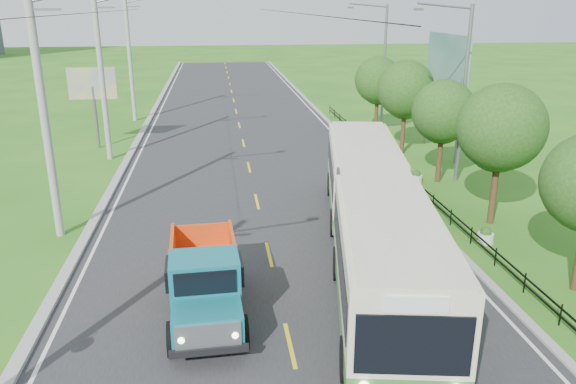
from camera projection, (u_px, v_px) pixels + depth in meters
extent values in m
plane|color=#286718|center=(290.00, 345.00, 15.55)|extent=(240.00, 240.00, 0.00)
cube|color=#28282B|center=(247.00, 158.00, 34.35)|extent=(14.00, 120.00, 0.02)
cube|color=#9E9E99|center=(126.00, 161.00, 33.45)|extent=(0.40, 120.00, 0.15)
cube|color=#9E9E99|center=(361.00, 154.00, 35.21)|extent=(0.30, 120.00, 0.10)
cube|color=silver|center=(136.00, 162.00, 33.53)|extent=(0.12, 120.00, 0.00)
cube|color=silver|center=(353.00, 155.00, 35.16)|extent=(0.12, 120.00, 0.00)
cube|color=yellow|center=(290.00, 345.00, 15.54)|extent=(0.12, 2.20, 0.00)
cube|color=black|center=(405.00, 177.00, 29.59)|extent=(0.04, 40.00, 0.60)
cylinder|color=gray|center=(44.00, 114.00, 21.41)|extent=(0.32, 0.32, 10.00)
cube|color=slate|center=(44.00, 9.00, 20.26)|extent=(1.20, 0.10, 0.10)
cylinder|color=gray|center=(102.00, 76.00, 32.69)|extent=(0.32, 0.32, 10.00)
cube|color=slate|center=(104.00, 8.00, 31.54)|extent=(1.20, 0.10, 0.10)
cylinder|color=gray|center=(130.00, 58.00, 43.97)|extent=(0.32, 0.32, 10.00)
cube|color=slate|center=(132.00, 7.00, 42.82)|extent=(1.20, 0.10, 0.10)
cylinder|color=#382314|center=(494.00, 186.00, 23.73)|extent=(0.28, 0.28, 3.36)
sphere|color=#1A4413|center=(502.00, 127.00, 22.93)|extent=(3.60, 3.60, 3.60)
sphere|color=#1A4413|center=(498.00, 142.00, 23.65)|extent=(2.64, 2.64, 2.64)
cylinder|color=#382314|center=(440.00, 154.00, 29.43)|extent=(0.28, 0.28, 3.02)
sphere|color=#1A4413|center=(444.00, 111.00, 28.70)|extent=(3.24, 3.24, 3.24)
sphere|color=#1A4413|center=(442.00, 122.00, 29.41)|extent=(2.38, 2.38, 2.38)
cylinder|color=#382314|center=(403.00, 128.00, 35.03)|extent=(0.28, 0.28, 3.25)
sphere|color=#1A4413|center=(406.00, 89.00, 34.26)|extent=(3.48, 3.48, 3.48)
sphere|color=#1A4413|center=(405.00, 99.00, 34.97)|extent=(2.55, 2.55, 2.55)
cylinder|color=#382314|center=(376.00, 112.00, 40.70)|extent=(0.28, 0.28, 3.08)
sphere|color=#1A4413|center=(378.00, 80.00, 39.96)|extent=(3.30, 3.30, 3.30)
sphere|color=#1A4413|center=(378.00, 88.00, 40.67)|extent=(2.42, 2.42, 2.42)
cylinder|color=slate|center=(464.00, 97.00, 28.60)|extent=(0.20, 0.20, 9.00)
cylinder|color=slate|center=(445.00, 6.00, 27.03)|extent=(2.80, 0.10, 0.34)
cube|color=slate|center=(419.00, 9.00, 26.91)|extent=(0.45, 0.16, 0.12)
cylinder|color=slate|center=(384.00, 67.00, 41.76)|extent=(0.20, 0.20, 9.00)
cylinder|color=slate|center=(368.00, 5.00, 40.19)|extent=(2.80, 0.10, 0.34)
cube|color=slate|center=(351.00, 7.00, 40.08)|extent=(0.45, 0.16, 0.12)
cylinder|color=silver|center=(485.00, 238.00, 22.18)|extent=(0.64, 0.64, 0.40)
sphere|color=#1A4413|center=(486.00, 232.00, 22.10)|extent=(0.44, 0.44, 0.44)
cylinder|color=silver|center=(416.00, 179.00, 29.70)|extent=(0.64, 0.64, 0.40)
sphere|color=#1A4413|center=(416.00, 174.00, 29.62)|extent=(0.44, 0.44, 0.44)
cylinder|color=silver|center=(375.00, 143.00, 37.22)|extent=(0.64, 0.64, 0.40)
sphere|color=#1A4413|center=(375.00, 140.00, 37.14)|extent=(0.44, 0.44, 0.44)
cylinder|color=slate|center=(96.00, 118.00, 36.32)|extent=(0.20, 0.20, 4.00)
cube|color=yellow|center=(92.00, 83.00, 35.62)|extent=(3.00, 0.15, 2.00)
cylinder|color=slate|center=(459.00, 121.00, 32.71)|extent=(0.24, 0.24, 5.00)
cylinder|color=slate|center=(428.00, 106.00, 37.41)|extent=(0.24, 0.24, 5.00)
cube|color=#144C47|center=(447.00, 59.00, 34.01)|extent=(0.20, 6.00, 3.00)
cube|color=#377830|center=(386.00, 298.00, 16.30)|extent=(4.19, 8.71, 0.61)
cube|color=beige|center=(389.00, 254.00, 15.86)|extent=(4.19, 8.71, 2.15)
cube|color=black|center=(389.00, 254.00, 15.86)|extent=(4.12, 8.06, 1.06)
cube|color=#377830|center=(361.00, 195.00, 25.01)|extent=(4.09, 8.17, 0.61)
cube|color=beige|center=(363.00, 166.00, 24.57)|extent=(4.09, 8.17, 2.15)
cube|color=black|center=(363.00, 165.00, 24.57)|extent=(4.02, 7.52, 1.06)
cube|color=#4C4C4C|center=(372.00, 207.00, 20.45)|extent=(2.77, 1.55, 2.65)
cube|color=black|center=(413.00, 346.00, 11.94)|extent=(2.48, 0.50, 1.45)
cylinder|color=black|center=(348.00, 360.00, 13.97)|extent=(0.55, 1.20, 1.16)
cylinder|color=black|center=(450.00, 362.00, 13.87)|extent=(0.55, 1.20, 1.16)
cylinder|color=black|center=(339.00, 263.00, 19.14)|extent=(0.55, 1.20, 1.16)
cylinder|color=black|center=(413.00, 265.00, 19.04)|extent=(0.55, 1.20, 1.16)
cylinder|color=black|center=(335.00, 223.00, 22.73)|extent=(0.55, 1.20, 1.16)
cylinder|color=black|center=(397.00, 224.00, 22.63)|extent=(0.55, 1.20, 1.16)
cylinder|color=black|center=(331.00, 184.00, 27.59)|extent=(0.55, 1.20, 1.16)
cylinder|color=black|center=(383.00, 185.00, 27.48)|extent=(0.55, 1.20, 1.16)
cube|color=#146A79|center=(208.00, 324.00, 14.81)|extent=(1.90, 1.31, 0.88)
cube|color=#146A79|center=(205.00, 285.00, 15.91)|extent=(2.00, 1.49, 1.77)
cube|color=black|center=(204.00, 271.00, 15.77)|extent=(2.18, 1.23, 0.62)
cube|color=black|center=(206.00, 299.00, 16.84)|extent=(1.09, 5.34, 0.22)
cube|color=#D84114|center=(203.00, 252.00, 17.96)|extent=(2.14, 2.73, 1.15)
cylinder|color=black|center=(173.00, 339.00, 14.99)|extent=(0.35, 0.98, 0.97)
cylinder|color=black|center=(242.00, 333.00, 15.28)|extent=(0.35, 0.98, 0.97)
cylinder|color=black|center=(176.00, 279.00, 18.29)|extent=(0.35, 0.98, 0.97)
cylinder|color=black|center=(233.00, 274.00, 18.59)|extent=(0.35, 0.98, 0.97)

